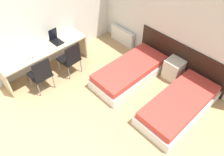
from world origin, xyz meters
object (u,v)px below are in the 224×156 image
nightstand (173,69)px  laptop (56,39)px  chair_near_laptop (70,58)px  bed_near_window (130,72)px  bed_near_door (179,105)px  chair_near_notebook (41,73)px

nightstand → laptop: laptop is taller
nightstand → laptop: size_ratio=1.63×
chair_near_laptop → bed_near_window: bearing=37.0°
bed_near_window → bed_near_door: size_ratio=1.00×
chair_near_laptop → chair_near_notebook: bearing=-93.2°
chair_near_laptop → laptop: laptop is taller
bed_near_door → chair_near_laptop: bearing=-159.7°
chair_near_laptop → laptop: size_ratio=2.84×
bed_near_window → chair_near_notebook: chair_near_notebook is taller
nightstand → chair_near_laptop: size_ratio=0.57×
nightstand → chair_near_notebook: bearing=-125.8°
nightstand → chair_near_laptop: chair_near_laptop is taller
bed_near_window → laptop: size_ratio=6.01×
chair_near_notebook → laptop: 1.01m
bed_near_window → nightstand: 1.09m
bed_near_door → nightstand: (-0.74, 0.81, 0.07)m
chair_near_laptop → chair_near_notebook: same height
chair_near_laptop → chair_near_notebook: size_ratio=1.00×
bed_near_window → bed_near_door: (1.47, 0.00, 0.00)m
chair_near_laptop → chair_near_notebook: (0.00, -0.83, 0.00)m
laptop → bed_near_door: bearing=15.1°
nightstand → bed_near_door: bearing=-47.6°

